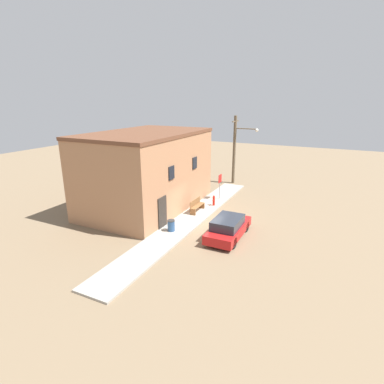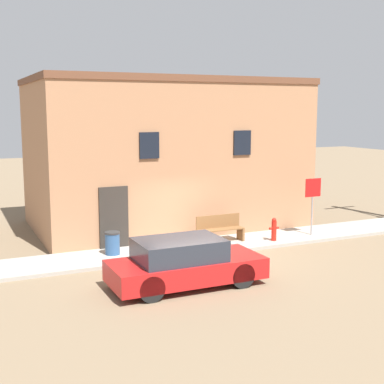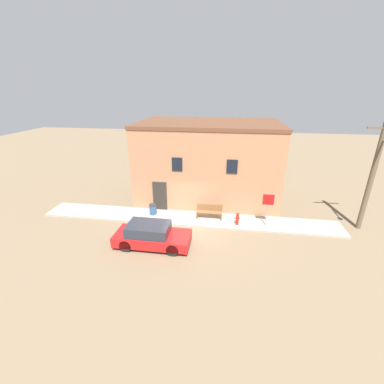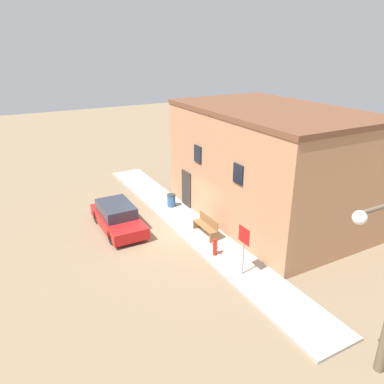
{
  "view_description": "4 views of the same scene",
  "coord_description": "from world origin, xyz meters",
  "px_view_note": "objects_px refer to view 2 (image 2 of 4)",
  "views": [
    {
      "loc": [
        -17.85,
        -7.83,
        8.24
      ],
      "look_at": [
        0.28,
        1.01,
        2.0
      ],
      "focal_mm": 28.0,
      "sensor_mm": 36.0,
      "label": 1
    },
    {
      "loc": [
        -7.12,
        -15.14,
        4.75
      ],
      "look_at": [
        0.28,
        1.01,
        2.0
      ],
      "focal_mm": 50.0,
      "sensor_mm": 36.0,
      "label": 2
    },
    {
      "loc": [
        2.58,
        -14.21,
        8.23
      ],
      "look_at": [
        0.28,
        1.01,
        2.0
      ],
      "focal_mm": 24.0,
      "sensor_mm": 36.0,
      "label": 3
    },
    {
      "loc": [
        15.5,
        -7.34,
        8.94
      ],
      "look_at": [
        0.28,
        1.01,
        2.0
      ],
      "focal_mm": 35.0,
      "sensor_mm": 36.0,
      "label": 4
    }
  ],
  "objects_px": {
    "bench": "(220,229)",
    "trash_bin": "(112,243)",
    "fire_hydrant": "(274,229)",
    "stop_sign": "(313,195)",
    "parked_car": "(184,263)"
  },
  "relations": [
    {
      "from": "fire_hydrant",
      "to": "bench",
      "type": "xyz_separation_m",
      "value": [
        -1.84,
        0.65,
        0.05
      ]
    },
    {
      "from": "stop_sign",
      "to": "trash_bin",
      "type": "bearing_deg",
      "value": 176.69
    },
    {
      "from": "fire_hydrant",
      "to": "stop_sign",
      "type": "bearing_deg",
      "value": 6.3
    },
    {
      "from": "stop_sign",
      "to": "bench",
      "type": "distance_m",
      "value": 3.8
    },
    {
      "from": "fire_hydrant",
      "to": "stop_sign",
      "type": "height_order",
      "value": "stop_sign"
    },
    {
      "from": "stop_sign",
      "to": "parked_car",
      "type": "distance_m",
      "value": 7.32
    },
    {
      "from": "parked_car",
      "to": "bench",
      "type": "bearing_deg",
      "value": 50.42
    },
    {
      "from": "bench",
      "to": "trash_bin",
      "type": "bearing_deg",
      "value": -179.76
    },
    {
      "from": "stop_sign",
      "to": "bench",
      "type": "height_order",
      "value": "stop_sign"
    },
    {
      "from": "fire_hydrant",
      "to": "bench",
      "type": "relative_size",
      "value": 0.49
    },
    {
      "from": "trash_bin",
      "to": "parked_car",
      "type": "distance_m",
      "value": 3.66
    },
    {
      "from": "fire_hydrant",
      "to": "stop_sign",
      "type": "relative_size",
      "value": 0.39
    },
    {
      "from": "fire_hydrant",
      "to": "trash_bin",
      "type": "distance_m",
      "value": 5.78
    },
    {
      "from": "fire_hydrant",
      "to": "trash_bin",
      "type": "xyz_separation_m",
      "value": [
        -5.75,
        0.63,
        -0.04
      ]
    },
    {
      "from": "trash_bin",
      "to": "fire_hydrant",
      "type": "bearing_deg",
      "value": -6.29
    }
  ]
}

